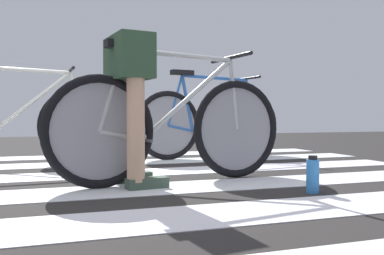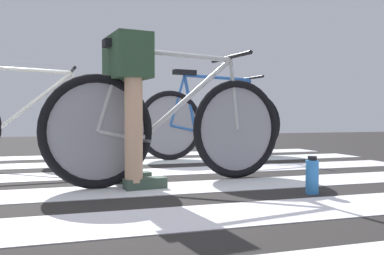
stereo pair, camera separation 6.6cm
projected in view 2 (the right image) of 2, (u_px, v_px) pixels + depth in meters
name	position (u px, v px, depth m)	size (l,w,h in m)	color
ground	(127.00, 185.00, 2.79)	(18.00, 14.00, 0.02)	black
crosswalk_markings	(136.00, 190.00, 2.52)	(5.46, 4.96, 0.00)	silver
bicycle_1_of_3	(173.00, 126.00, 2.78)	(1.72, 0.53, 0.93)	black
cyclist_1_of_3	(128.00, 89.00, 2.64)	(0.37, 0.44, 0.96)	tan
bicycle_2_of_3	(20.00, 124.00, 3.70)	(1.74, 0.52, 0.93)	black
bicycle_3_of_3	(214.00, 122.00, 4.45)	(1.73, 0.52, 0.93)	black
water_bottle	(312.00, 176.00, 2.40)	(0.07, 0.07, 0.22)	#3585D9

